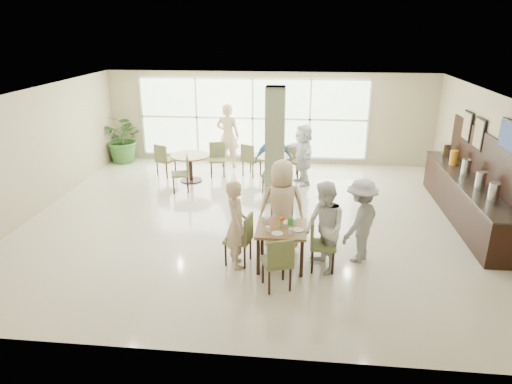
# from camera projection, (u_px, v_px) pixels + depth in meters

# --- Properties ---
(ground) EXTENTS (10.00, 10.00, 0.00)m
(ground) POSITION_uv_depth(u_px,v_px,m) (253.00, 219.00, 10.29)
(ground) COLOR beige
(ground) RESTS_ON ground
(room_shell) EXTENTS (10.00, 10.00, 10.00)m
(room_shell) POSITION_uv_depth(u_px,v_px,m) (253.00, 146.00, 9.70)
(room_shell) COLOR white
(room_shell) RESTS_ON ground
(window_bank) EXTENTS (7.00, 0.04, 7.00)m
(window_bank) POSITION_uv_depth(u_px,v_px,m) (253.00, 118.00, 14.01)
(window_bank) COLOR silver
(window_bank) RESTS_ON ground
(column) EXTENTS (0.45, 0.45, 2.80)m
(column) POSITION_uv_depth(u_px,v_px,m) (275.00, 146.00, 10.88)
(column) COLOR #636A49
(column) RESTS_ON ground
(main_table) EXTENTS (0.89, 0.89, 0.75)m
(main_table) POSITION_uv_depth(u_px,v_px,m) (281.00, 233.00, 8.11)
(main_table) COLOR brown
(main_table) RESTS_ON ground
(round_table_left) EXTENTS (1.07, 1.07, 0.75)m
(round_table_left) POSITION_uv_depth(u_px,v_px,m) (190.00, 161.00, 12.58)
(round_table_left) COLOR brown
(round_table_left) RESTS_ON ground
(round_table_right) EXTENTS (1.09, 1.09, 0.75)m
(round_table_right) POSITION_uv_depth(u_px,v_px,m) (273.00, 161.00, 12.57)
(round_table_right) COLOR brown
(round_table_right) RESTS_ON ground
(chairs_main_table) EXTENTS (2.01, 2.11, 0.95)m
(chairs_main_table) POSITION_uv_depth(u_px,v_px,m) (280.00, 241.00, 8.18)
(chairs_main_table) COLOR olive
(chairs_main_table) RESTS_ON ground
(chairs_table_left) EXTENTS (2.03, 1.92, 0.95)m
(chairs_table_left) POSITION_uv_depth(u_px,v_px,m) (188.00, 164.00, 12.63)
(chairs_table_left) COLOR olive
(chairs_table_left) RESTS_ON ground
(chairs_table_right) EXTENTS (1.93, 1.82, 0.95)m
(chairs_table_right) POSITION_uv_depth(u_px,v_px,m) (273.00, 165.00, 12.60)
(chairs_table_right) COLOR olive
(chairs_table_right) RESTS_ON ground
(tabletop_clutter) EXTENTS (0.73, 0.69, 0.21)m
(tabletop_clutter) POSITION_uv_depth(u_px,v_px,m) (283.00, 225.00, 8.04)
(tabletop_clutter) COLOR white
(tabletop_clutter) RESTS_ON main_table
(buffet_counter) EXTENTS (0.64, 4.70, 1.95)m
(buffet_counter) POSITION_uv_depth(u_px,v_px,m) (465.00, 196.00, 10.11)
(buffet_counter) COLOR black
(buffet_counter) RESTS_ON ground
(wall_tv) EXTENTS (0.06, 1.00, 0.58)m
(wall_tv) POSITION_uv_depth(u_px,v_px,m) (512.00, 137.00, 8.50)
(wall_tv) COLOR black
(wall_tv) RESTS_ON ground
(framed_art_a) EXTENTS (0.05, 0.55, 0.70)m
(framed_art_a) POSITION_uv_depth(u_px,v_px,m) (479.00, 134.00, 10.09)
(framed_art_a) COLOR black
(framed_art_a) RESTS_ON ground
(framed_art_b) EXTENTS (0.05, 0.55, 0.70)m
(framed_art_b) POSITION_uv_depth(u_px,v_px,m) (467.00, 126.00, 10.84)
(framed_art_b) COLOR black
(framed_art_b) RESTS_ON ground
(potted_plant) EXTENTS (1.70, 1.70, 1.54)m
(potted_plant) POSITION_uv_depth(u_px,v_px,m) (124.00, 138.00, 14.25)
(potted_plant) COLOR #356629
(potted_plant) RESTS_ON ground
(teen_left) EXTENTS (0.57, 0.69, 1.62)m
(teen_left) POSITION_uv_depth(u_px,v_px,m) (236.00, 224.00, 8.06)
(teen_left) COLOR #CCAB88
(teen_left) RESTS_ON ground
(teen_far) EXTENTS (0.95, 0.64, 1.79)m
(teen_far) POSITION_uv_depth(u_px,v_px,m) (282.00, 206.00, 8.65)
(teen_far) COLOR #CCAB88
(teen_far) RESTS_ON ground
(teen_right) EXTENTS (0.89, 0.98, 1.65)m
(teen_right) POSITION_uv_depth(u_px,v_px,m) (324.00, 228.00, 7.89)
(teen_right) COLOR white
(teen_right) RESTS_ON ground
(teen_standing) EXTENTS (1.06, 1.17, 1.58)m
(teen_standing) POSITION_uv_depth(u_px,v_px,m) (360.00, 221.00, 8.25)
(teen_standing) COLOR #98989A
(teen_standing) RESTS_ON ground
(adult_a) EXTENTS (1.14, 0.89, 1.71)m
(adult_a) POSITION_uv_depth(u_px,v_px,m) (273.00, 160.00, 11.70)
(adult_a) COLOR #4182C4
(adult_a) RESTS_ON ground
(adult_b) EXTENTS (1.14, 1.66, 1.65)m
(adult_b) POSITION_uv_depth(u_px,v_px,m) (303.00, 154.00, 12.30)
(adult_b) COLOR white
(adult_b) RESTS_ON ground
(adult_standing) EXTENTS (0.77, 0.56, 1.94)m
(adult_standing) POSITION_uv_depth(u_px,v_px,m) (228.00, 136.00, 13.72)
(adult_standing) COLOR #CCAB88
(adult_standing) RESTS_ON ground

